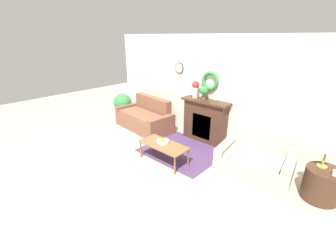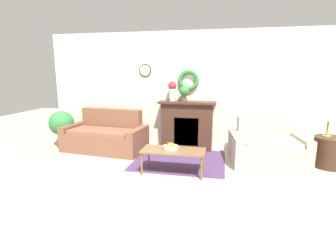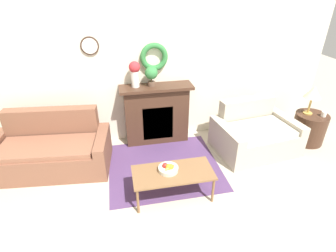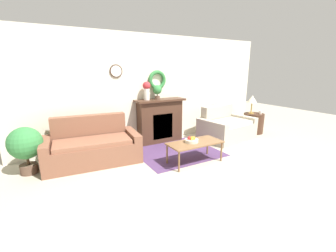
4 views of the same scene
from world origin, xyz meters
name	(u,v)px [view 2 (image 2 of 4)]	position (x,y,z in m)	size (l,w,h in m)	color
ground_plane	(161,196)	(0.00, 0.00, 0.00)	(16.00, 16.00, 0.00)	#ADA38E
floor_rug	(180,160)	(0.02, 1.61, 0.00)	(1.82, 1.63, 0.01)	#4C335B
wall_back	(187,90)	(0.00, 2.68, 1.36)	(6.80, 0.16, 2.70)	beige
fireplace	(187,125)	(0.04, 2.47, 0.57)	(1.30, 0.41, 1.12)	#42281C
couch_left	(106,137)	(-1.78, 1.98, 0.32)	(1.92, 1.08, 0.93)	brown
loveseat_right	(267,148)	(1.73, 1.81, 0.31)	(1.50, 1.14, 0.87)	#B2A893
coffee_table	(173,152)	(0.02, 0.91, 0.39)	(1.12, 0.53, 0.43)	brown
fruit_bowl	(171,147)	(-0.04, 0.95, 0.48)	(0.28, 0.28, 0.13)	beige
side_table_by_loveseat	(330,152)	(2.87, 1.84, 0.29)	(0.59, 0.59, 0.58)	#42281C
table_lamp	(329,115)	(2.80, 1.90, 0.99)	(0.29, 0.29, 0.54)	#B28E42
vase_on_mantel_left	(172,90)	(-0.31, 2.48, 1.39)	(0.19, 0.19, 0.45)	silver
potted_plant_on_mantel	(184,92)	(-0.03, 2.46, 1.34)	(0.23, 0.23, 0.35)	brown
potted_plant_floor_by_couch	(62,125)	(-2.93, 2.03, 0.54)	(0.58, 0.58, 0.87)	brown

